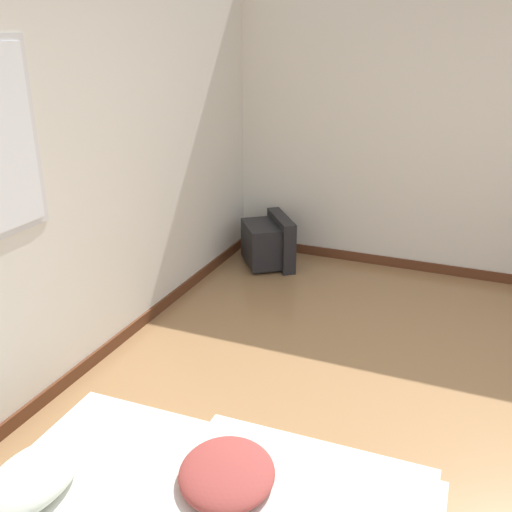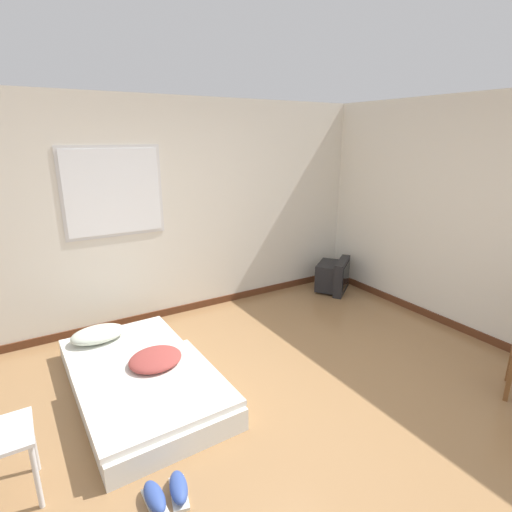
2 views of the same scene
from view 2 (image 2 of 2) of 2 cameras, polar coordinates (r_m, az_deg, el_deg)
name	(u,v)px [view 2 (image 2 of 2)]	position (r m, az deg, el deg)	size (l,w,h in m)	color
ground_plane	(280,431)	(3.34, 3.44, -23.64)	(20.00, 20.00, 0.00)	#997047
wall_back	(163,213)	(4.84, -13.19, 5.98)	(7.83, 0.08, 2.60)	silver
wall_right	(505,226)	(4.78, 32.05, 3.64)	(0.08, 7.26, 2.60)	silver
mattress_bed	(140,377)	(3.82, -16.19, -16.22)	(1.12, 1.97, 0.33)	silver
crt_tv	(334,276)	(5.87, 11.02, -2.79)	(0.66, 0.64, 0.47)	black
sneaker_pair	(167,493)	(2.92, -12.63, -30.14)	(0.29, 0.28, 0.10)	silver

